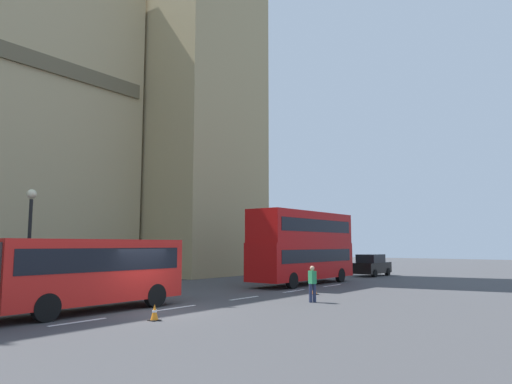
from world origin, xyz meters
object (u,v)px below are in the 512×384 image
double_decker_bus (303,244)px  traffic_cone_middle (314,289)px  street_lamp (29,237)px  sedan_lead (372,265)px  traffic_cone_west (155,313)px  pedestrian_by_kerb (312,283)px

double_decker_bus → traffic_cone_middle: (-5.23, -3.92, -2.43)m
double_decker_bus → street_lamp: 17.31m
double_decker_bus → sedan_lead: (10.77, -0.20, -1.80)m
traffic_cone_west → pedestrian_by_kerb: bearing=-12.3°
street_lamp → pedestrian_by_kerb: street_lamp is taller
double_decker_bus → sedan_lead: size_ratio=2.24×
sedan_lead → street_lamp: street_lamp is taller
traffic_cone_west → traffic_cone_middle: 11.01m
traffic_cone_west → street_lamp: size_ratio=0.11×
traffic_cone_west → traffic_cone_middle: same height
sedan_lead → pedestrian_by_kerb: sedan_lead is taller
street_lamp → traffic_cone_west: bearing=-86.8°
sedan_lead → street_lamp: bearing=170.3°
traffic_cone_west → traffic_cone_middle: bearing=-0.3°
double_decker_bus → pedestrian_by_kerb: size_ratio=5.84×
traffic_cone_middle → street_lamp: 14.51m
traffic_cone_west → pedestrian_by_kerb: (8.01, -1.74, 0.63)m
sedan_lead → traffic_cone_west: 27.26m
street_lamp → sedan_lead: bearing=-9.7°
traffic_cone_middle → pedestrian_by_kerb: 3.49m
traffic_cone_middle → pedestrian_by_kerb: bearing=-150.8°
traffic_cone_west → pedestrian_by_kerb: pedestrian_by_kerb is taller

